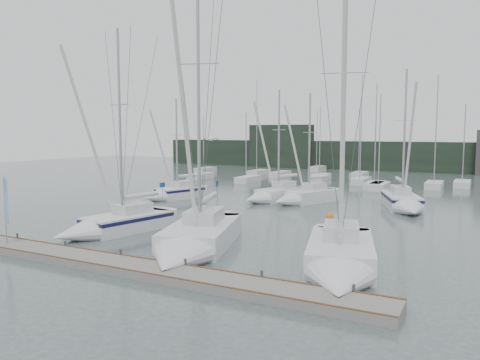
% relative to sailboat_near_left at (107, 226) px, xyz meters
% --- Properties ---
extents(ground, '(160.00, 160.00, 0.00)m').
position_rel_sailboat_near_left_xyz_m(ground, '(7.29, -0.56, -0.57)').
color(ground, '#414F4E').
rests_on(ground, ground).
extents(dock, '(24.00, 2.00, 0.40)m').
position_rel_sailboat_near_left_xyz_m(dock, '(7.29, -5.56, -0.37)').
color(dock, slate).
rests_on(dock, ground).
extents(far_treeline, '(90.00, 4.00, 5.00)m').
position_rel_sailboat_near_left_xyz_m(far_treeline, '(7.29, 61.44, 1.93)').
color(far_treeline, black).
rests_on(far_treeline, ground).
extents(far_building_left, '(12.00, 3.00, 8.00)m').
position_rel_sailboat_near_left_xyz_m(far_building_left, '(-12.71, 59.44, 3.43)').
color(far_building_left, black).
rests_on(far_building_left, ground).
extents(mast_forest, '(56.05, 27.50, 14.62)m').
position_rel_sailboat_near_left_xyz_m(mast_forest, '(8.78, 39.50, -0.10)').
color(mast_forest, silver).
rests_on(mast_forest, ground).
extents(sailboat_near_left, '(4.39, 8.99, 14.28)m').
position_rel_sailboat_near_left_xyz_m(sailboat_near_left, '(0.00, 0.00, 0.00)').
color(sailboat_near_left, silver).
rests_on(sailboat_near_left, ground).
extents(sailboat_near_center, '(6.48, 11.27, 17.86)m').
position_rel_sailboat_near_left_xyz_m(sailboat_near_center, '(7.65, -1.69, 0.03)').
color(sailboat_near_center, silver).
rests_on(sailboat_near_center, ground).
extents(sailboat_near_right, '(5.47, 9.99, 16.06)m').
position_rel_sailboat_near_left_xyz_m(sailboat_near_right, '(15.92, -1.71, 0.03)').
color(sailboat_near_right, silver).
rests_on(sailboat_near_right, ground).
extents(sailboat_mid_a, '(4.26, 7.03, 10.65)m').
position_rel_sailboat_near_left_xyz_m(sailboat_mid_a, '(-5.88, 14.98, -0.02)').
color(sailboat_mid_a, silver).
rests_on(sailboat_mid_a, ground).
extents(sailboat_mid_b, '(4.79, 7.62, 11.46)m').
position_rel_sailboat_near_left_xyz_m(sailboat_mid_b, '(3.59, 18.20, -0.01)').
color(sailboat_mid_b, silver).
rests_on(sailboat_mid_b, ground).
extents(sailboat_mid_c, '(5.03, 7.63, 11.00)m').
position_rel_sailboat_near_left_xyz_m(sailboat_mid_c, '(6.56, 18.52, -0.01)').
color(sailboat_mid_c, silver).
rests_on(sailboat_mid_c, ground).
extents(sailboat_mid_d, '(5.23, 8.71, 12.86)m').
position_rel_sailboat_near_left_xyz_m(sailboat_mid_d, '(15.73, 18.84, 0.03)').
color(sailboat_mid_d, silver).
rests_on(sailboat_mid_d, ground).
extents(buoy_a, '(0.53, 0.53, 0.53)m').
position_rel_sailboat_near_left_xyz_m(buoy_a, '(2.51, 10.48, -0.57)').
color(buoy_a, orange).
rests_on(buoy_a, ground).
extents(buoy_b, '(0.64, 0.64, 0.64)m').
position_rel_sailboat_near_left_xyz_m(buoy_b, '(10.92, 13.08, -0.57)').
color(buoy_b, orange).
rests_on(buoy_b, ground).
extents(dock_banner, '(0.56, 0.21, 3.80)m').
position_rel_sailboat_near_left_xyz_m(dock_banner, '(-1.90, -5.81, 2.08)').
color(dock_banner, '#9EA0A6').
rests_on(dock_banner, dock).
extents(seagull, '(0.95, 0.45, 0.19)m').
position_rel_sailboat_near_left_xyz_m(seagull, '(9.38, -2.36, 5.76)').
color(seagull, white).
rests_on(seagull, ground).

